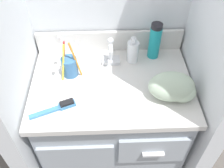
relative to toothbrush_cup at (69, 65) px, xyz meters
The scene contains 11 objects.
ground_plane 0.91m from the toothbrush_cup, 19.15° to the right, with size 6.00×6.00×0.00m, color #4C4742.
wall_left 0.32m from the toothbrush_cup, 163.52° to the right, with size 0.08×0.59×2.20m, color silver.
wall_right 0.66m from the toothbrush_cup, ahead, with size 0.08×0.59×2.20m, color silver.
vanity 0.50m from the toothbrush_cup, 20.26° to the right, with size 0.75×0.53×0.83m.
backsplash 0.26m from the toothbrush_cup, 42.53° to the left, with size 0.75×0.02×0.11m.
sink_faucet 0.21m from the toothbrush_cup, 21.50° to the left, with size 0.09×0.09×0.14m.
toothbrush_cup is the anchor object (origin of this frame).
soap_dispenser 0.32m from the toothbrush_cup, 15.97° to the left, with size 0.06×0.06×0.14m.
shaving_cream_can 0.43m from the toothbrush_cup, 15.94° to the left, with size 0.06×0.06×0.19m.
hairbrush 0.22m from the toothbrush_cup, 98.73° to the right, with size 0.19×0.10×0.03m.
hand_towel 0.48m from the toothbrush_cup, 18.94° to the right, with size 0.20×0.14×0.12m.
Camera 1 is at (-0.03, -0.80, 1.67)m, focal length 40.00 mm.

